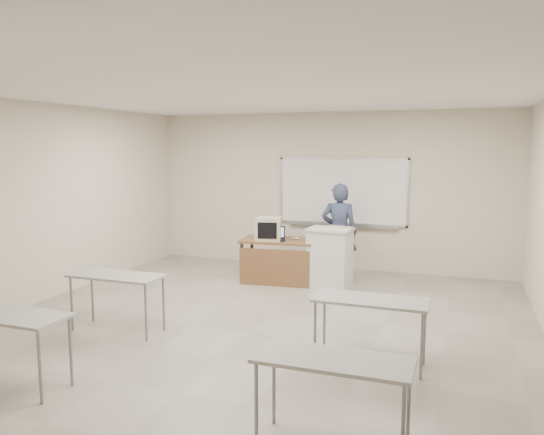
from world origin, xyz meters
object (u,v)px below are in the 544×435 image
at_px(whiteboard, 342,192).
at_px(keyboard, 340,227).
at_px(laptop, 277,237).
at_px(crt_monitor, 269,229).
at_px(instructor_desk, 283,252).
at_px(podium, 330,258).
at_px(presenter, 339,232).
at_px(mouse, 297,238).

distance_m(whiteboard, keyboard, 1.49).
relative_size(whiteboard, laptop, 8.01).
distance_m(whiteboard, crt_monitor, 1.85).
distance_m(instructor_desk, crt_monitor, 0.46).
bearing_deg(laptop, podium, -17.30).
xyz_separation_m(whiteboard, crt_monitor, (-0.95, -1.49, -0.54)).
distance_m(whiteboard, instructor_desk, 1.88).
xyz_separation_m(crt_monitor, laptop, (0.15, -0.00, -0.14)).
relative_size(crt_monitor, presenter, 0.28).
relative_size(whiteboard, podium, 2.48).
relative_size(instructor_desk, podium, 1.49).
distance_m(instructor_desk, laptop, 0.27).
bearing_deg(instructor_desk, laptop, -177.56).
distance_m(instructor_desk, keyboard, 1.08).
distance_m(podium, mouse, 0.70).
distance_m(whiteboard, podium, 1.77).
height_order(instructor_desk, laptop, laptop).
relative_size(laptop, mouse, 3.11).
height_order(laptop, presenter, presenter).
bearing_deg(laptop, presenter, 11.74).
bearing_deg(laptop, mouse, 11.82).
bearing_deg(mouse, podium, -4.68).
distance_m(podium, laptop, 0.97).
bearing_deg(presenter, mouse, 25.09).
bearing_deg(laptop, crt_monitor, 160.56).
bearing_deg(presenter, instructor_desk, 27.20).
relative_size(podium, presenter, 0.58).
bearing_deg(whiteboard, mouse, -110.78).
height_order(crt_monitor, keyboard, crt_monitor).
bearing_deg(mouse, laptop, -140.46).
relative_size(podium, laptop, 3.23).
relative_size(instructor_desk, mouse, 14.94).
height_order(podium, presenter, presenter).
bearing_deg(whiteboard, podium, -85.10).
bearing_deg(podium, keyboard, 34.00).
height_order(whiteboard, podium, whiteboard).
xyz_separation_m(crt_monitor, keyboard, (1.23, 0.10, 0.07)).
height_order(instructor_desk, presenter, presenter).
height_order(podium, keyboard, keyboard).
xyz_separation_m(podium, keyboard, (0.15, 0.08, 0.51)).
bearing_deg(crt_monitor, instructor_desk, -10.27).
bearing_deg(keyboard, crt_monitor, -159.40).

